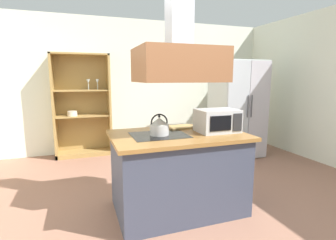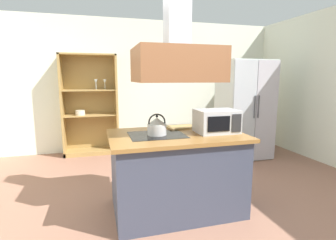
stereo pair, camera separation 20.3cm
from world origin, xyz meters
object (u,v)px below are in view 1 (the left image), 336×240
object	(u,v)px
refrigerator	(237,109)
dish_cabinet	(83,111)
kettle	(159,126)
cutting_board	(181,127)
microwave	(217,121)

from	to	relation	value
refrigerator	dish_cabinet	xyz separation A→B (m)	(-2.84, 1.01, -0.05)
refrigerator	kettle	world-z (taller)	refrigerator
refrigerator	cutting_board	world-z (taller)	refrigerator
refrigerator	kettle	bearing A→B (deg)	-142.19
refrigerator	microwave	world-z (taller)	refrigerator
dish_cabinet	microwave	xyz separation A→B (m)	(1.43, -2.68, 0.16)
refrigerator	kettle	distance (m)	2.64
kettle	microwave	size ratio (longest dim) A/B	0.51
microwave	dish_cabinet	bearing A→B (deg)	118.13
cutting_board	microwave	size ratio (longest dim) A/B	0.74
refrigerator	microwave	distance (m)	2.18
cutting_board	microwave	xyz separation A→B (m)	(0.31, -0.36, 0.12)
cutting_board	dish_cabinet	bearing A→B (deg)	115.86
cutting_board	microwave	bearing A→B (deg)	-49.45
kettle	microwave	world-z (taller)	microwave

